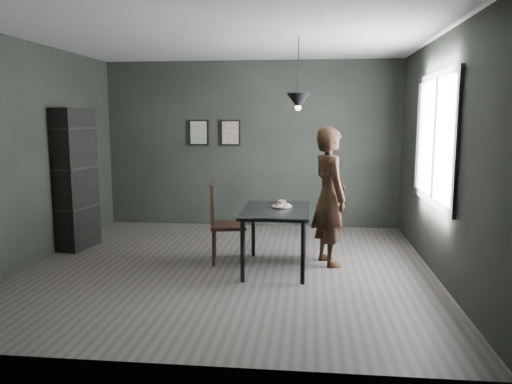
# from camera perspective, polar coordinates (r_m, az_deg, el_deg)

# --- Properties ---
(ground) EXTENTS (5.00, 5.00, 0.00)m
(ground) POSITION_cam_1_polar(r_m,az_deg,el_deg) (6.32, -3.24, -8.57)
(ground) COLOR #35302E
(ground) RESTS_ON ground
(back_wall) EXTENTS (5.00, 0.10, 2.80)m
(back_wall) POSITION_cam_1_polar(r_m,az_deg,el_deg) (8.53, -0.55, 5.45)
(back_wall) COLOR black
(back_wall) RESTS_ON ground
(ceiling) EXTENTS (5.00, 5.00, 0.02)m
(ceiling) POSITION_cam_1_polar(r_m,az_deg,el_deg) (6.11, -3.47, 17.40)
(ceiling) COLOR silver
(ceiling) RESTS_ON ground
(window_assembly) EXTENTS (0.04, 1.96, 1.56)m
(window_assembly) POSITION_cam_1_polar(r_m,az_deg,el_deg) (6.33, 19.73, 5.72)
(window_assembly) COLOR white
(window_assembly) RESTS_ON ground
(cafe_table) EXTENTS (0.80, 1.20, 0.75)m
(cafe_table) POSITION_cam_1_polar(r_m,az_deg,el_deg) (6.08, 2.29, -2.70)
(cafe_table) COLOR black
(cafe_table) RESTS_ON ground
(white_plate) EXTENTS (0.23, 0.23, 0.01)m
(white_plate) POSITION_cam_1_polar(r_m,az_deg,el_deg) (6.21, 2.97, -1.68)
(white_plate) COLOR white
(white_plate) RESTS_ON cafe_table
(donut_pile) EXTENTS (0.18, 0.19, 0.08)m
(donut_pile) POSITION_cam_1_polar(r_m,az_deg,el_deg) (6.20, 2.98, -1.37)
(donut_pile) COLOR beige
(donut_pile) RESTS_ON white_plate
(woman) EXTENTS (0.62, 0.75, 1.74)m
(woman) POSITION_cam_1_polar(r_m,az_deg,el_deg) (6.34, 8.40, -0.50)
(woman) COLOR black
(woman) RESTS_ON ground
(wood_chair) EXTENTS (0.51, 0.51, 1.03)m
(wood_chair) POSITION_cam_1_polar(r_m,az_deg,el_deg) (6.40, -3.97, -2.96)
(wood_chair) COLOR black
(wood_chair) RESTS_ON ground
(shelf_unit) EXTENTS (0.47, 0.71, 1.98)m
(shelf_unit) POSITION_cam_1_polar(r_m,az_deg,el_deg) (7.51, -20.09, 1.40)
(shelf_unit) COLOR black
(shelf_unit) RESTS_ON ground
(pendant_lamp) EXTENTS (0.28, 0.28, 0.86)m
(pendant_lamp) POSITION_cam_1_polar(r_m,az_deg,el_deg) (6.06, 4.84, 10.35)
(pendant_lamp) COLOR black
(pendant_lamp) RESTS_ON ground
(framed_print_left) EXTENTS (0.34, 0.04, 0.44)m
(framed_print_left) POSITION_cam_1_polar(r_m,az_deg,el_deg) (8.64, -6.56, 6.76)
(framed_print_left) COLOR black
(framed_print_left) RESTS_ON ground
(framed_print_right) EXTENTS (0.34, 0.04, 0.44)m
(framed_print_right) POSITION_cam_1_polar(r_m,az_deg,el_deg) (8.53, -2.93, 6.78)
(framed_print_right) COLOR black
(framed_print_right) RESTS_ON ground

